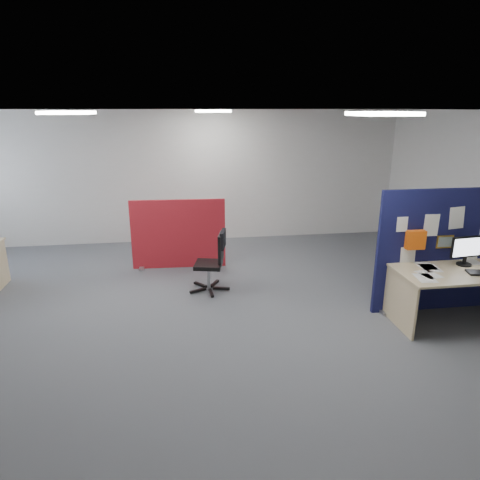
{
  "coord_description": "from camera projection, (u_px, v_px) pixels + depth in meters",
  "views": [
    {
      "loc": [
        -0.14,
        -5.39,
        2.73
      ],
      "look_at": [
        0.65,
        0.13,
        1.0
      ],
      "focal_mm": 32.0,
      "sensor_mm": 36.0,
      "label": 1
    }
  ],
  "objects": [
    {
      "name": "floor",
      "position": [
        195.0,
        313.0,
        5.93
      ],
      "size": [
        9.0,
        9.0,
        0.0
      ],
      "primitive_type": "plane",
      "color": "#53555B",
      "rests_on": "ground"
    },
    {
      "name": "ceiling",
      "position": [
        188.0,
        110.0,
        5.13
      ],
      "size": [
        9.0,
        7.0,
        0.02
      ],
      "primitive_type": "cube",
      "color": "white",
      "rests_on": "wall_back"
    },
    {
      "name": "wall_back",
      "position": [
        186.0,
        177.0,
        8.83
      ],
      "size": [
        9.0,
        0.02,
        2.7
      ],
      "primitive_type": "cube",
      "color": "silver",
      "rests_on": "floor"
    },
    {
      "name": "wall_front",
      "position": [
        215.0,
        386.0,
        2.22
      ],
      "size": [
        9.0,
        0.02,
        2.7
      ],
      "primitive_type": "cube",
      "color": "silver",
      "rests_on": "floor"
    },
    {
      "name": "ceiling_lights",
      "position": [
        211.0,
        112.0,
        5.81
      ],
      "size": [
        4.1,
        4.1,
        0.04
      ],
      "color": "white",
      "rests_on": "ceiling"
    },
    {
      "name": "navy_divider",
      "position": [
        448.0,
        250.0,
        5.85
      ],
      "size": [
        2.09,
        0.3,
        1.72
      ],
      "color": "#0F1338",
      "rests_on": "floor"
    },
    {
      "name": "main_desk",
      "position": [
        469.0,
        279.0,
        5.62
      ],
      "size": [
        2.01,
        0.89,
        0.73
      ],
      "color": "tan",
      "rests_on": "floor"
    },
    {
      "name": "monitor_main",
      "position": [
        466.0,
        249.0,
        5.61
      ],
      "size": [
        0.45,
        0.19,
        0.4
      ],
      "rotation": [
        0.0,
        0.0,
        0.1
      ],
      "color": "black",
      "rests_on": "main_desk"
    },
    {
      "name": "red_divider",
      "position": [
        179.0,
        235.0,
        7.48
      ],
      "size": [
        1.64,
        0.3,
        1.23
      ],
      "rotation": [
        0.0,
        0.0,
        -0.05
      ],
      "color": "maroon",
      "rests_on": "floor"
    },
    {
      "name": "office_chair",
      "position": [
        215.0,
        258.0,
        6.52
      ],
      "size": [
        0.63,
        0.62,
        0.95
      ],
      "rotation": [
        0.0,
        0.0,
        -0.22
      ],
      "color": "black",
      "rests_on": "floor"
    },
    {
      "name": "desk_papers",
      "position": [
        450.0,
        270.0,
        5.51
      ],
      "size": [
        1.49,
        0.81,
        0.0
      ],
      "color": "white",
      "rests_on": "main_desk"
    }
  ]
}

